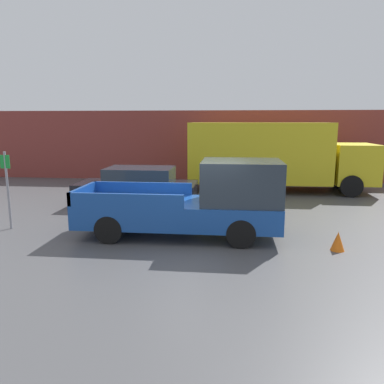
{
  "coord_description": "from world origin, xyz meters",
  "views": [
    {
      "loc": [
        0.9,
        -9.89,
        3.24
      ],
      "look_at": [
        -0.31,
        1.38,
        1.09
      ],
      "focal_mm": 35.0,
      "sensor_mm": 36.0,
      "label": 1
    }
  ],
  "objects_px": {
    "car": "(138,187)",
    "traffic_cone": "(338,241)",
    "parking_sign": "(7,186)",
    "pickup_truck": "(199,202)",
    "delivery_truck": "(273,155)"
  },
  "relations": [
    {
      "from": "parking_sign",
      "to": "car",
      "type": "bearing_deg",
      "value": 47.65
    },
    {
      "from": "delivery_truck",
      "to": "traffic_cone",
      "type": "height_order",
      "value": "delivery_truck"
    },
    {
      "from": "car",
      "to": "parking_sign",
      "type": "bearing_deg",
      "value": -132.35
    },
    {
      "from": "car",
      "to": "traffic_cone",
      "type": "distance_m",
      "value": 7.71
    },
    {
      "from": "pickup_truck",
      "to": "delivery_truck",
      "type": "relative_size",
      "value": 0.68
    },
    {
      "from": "pickup_truck",
      "to": "parking_sign",
      "type": "height_order",
      "value": "parking_sign"
    },
    {
      "from": "car",
      "to": "traffic_cone",
      "type": "bearing_deg",
      "value": -35.06
    },
    {
      "from": "pickup_truck",
      "to": "traffic_cone",
      "type": "height_order",
      "value": "pickup_truck"
    },
    {
      "from": "car",
      "to": "delivery_truck",
      "type": "distance_m",
      "value": 6.76
    },
    {
      "from": "parking_sign",
      "to": "traffic_cone",
      "type": "xyz_separation_m",
      "value": [
        9.43,
        -0.99,
        -1.08
      ]
    },
    {
      "from": "car",
      "to": "parking_sign",
      "type": "xyz_separation_m",
      "value": [
        -3.13,
        -3.43,
        0.56
      ]
    },
    {
      "from": "pickup_truck",
      "to": "parking_sign",
      "type": "relative_size",
      "value": 2.41
    },
    {
      "from": "parking_sign",
      "to": "traffic_cone",
      "type": "bearing_deg",
      "value": -5.99
    },
    {
      "from": "pickup_truck",
      "to": "delivery_truck",
      "type": "height_order",
      "value": "delivery_truck"
    },
    {
      "from": "traffic_cone",
      "to": "car",
      "type": "bearing_deg",
      "value": 144.94
    }
  ]
}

